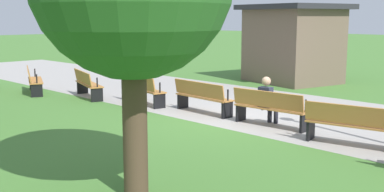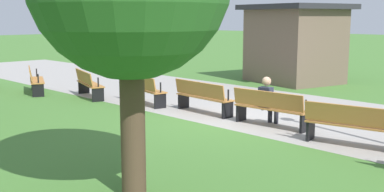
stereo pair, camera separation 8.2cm
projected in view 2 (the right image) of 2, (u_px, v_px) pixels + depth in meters
name	position (u px, v px, depth m)	size (l,w,h in m)	color
ground_plane	(236.00, 119.00, 12.21)	(120.00, 120.00, 0.00)	#477A33
path_paving	(278.00, 109.00, 13.48)	(39.00, 5.73, 0.01)	#A39E99
bench_2	(35.00, 79.00, 16.31)	(1.93, 1.23, 0.89)	#B27538
bench_3	(88.00, 83.00, 15.39)	(1.96, 1.03, 0.89)	#B27538
bench_4	(143.00, 89.00, 14.23)	(1.97, 0.82, 0.89)	#B27538
bench_5	(203.00, 96.00, 12.85)	(1.94, 0.59, 0.89)	#B27538
bench_6	(270.00, 107.00, 11.26)	(1.94, 0.59, 0.89)	#B27538
bench_7	(352.00, 124.00, 9.50)	(1.97, 0.82, 0.89)	#B27538
person_seated	(268.00, 99.00, 11.45)	(0.34, 0.53, 1.20)	#2D3347
kiosk	(294.00, 43.00, 18.90)	(4.35, 3.99, 3.11)	brown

